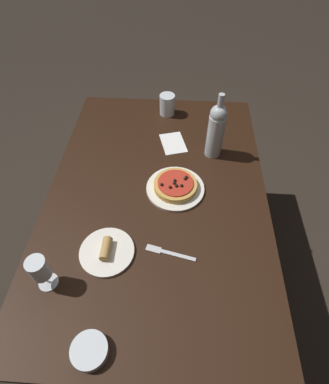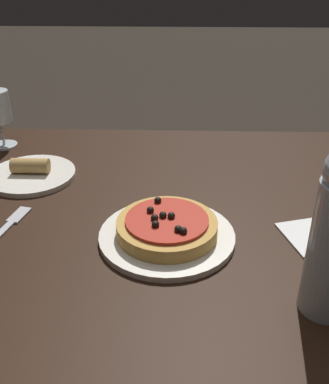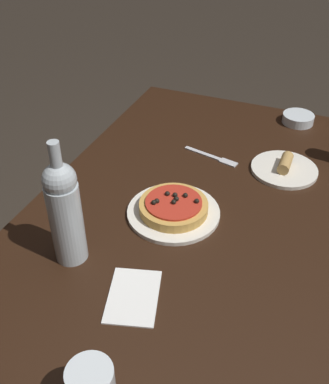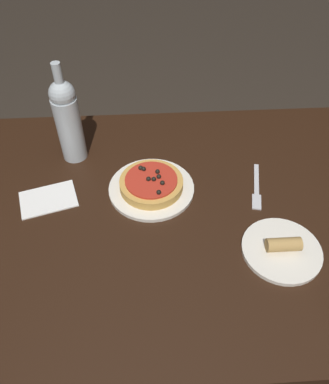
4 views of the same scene
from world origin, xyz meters
TOP-DOWN VIEW (x-y plane):
  - dining_table at (0.00, 0.00)m, footprint 1.45×0.96m
  - dinner_plate at (0.03, -0.08)m, footprint 0.26×0.26m
  - pizza at (0.03, -0.08)m, footprint 0.19×0.19m
  - fork at (-0.28, -0.06)m, footprint 0.06×0.19m
  - side_plate at (-0.30, 0.16)m, footprint 0.21×0.21m
  - paper_napkin at (0.34, -0.06)m, footprint 0.18×0.15m

SIDE VIEW (x-z plane):
  - dining_table at x=0.00m, z-range 0.29..1.02m
  - paper_napkin at x=0.34m, z-range 0.74..0.74m
  - fork at x=-0.28m, z-range 0.74..0.74m
  - dinner_plate at x=0.03m, z-range 0.74..0.75m
  - side_plate at x=-0.30m, z-range 0.72..0.77m
  - pizza at x=0.03m, z-range 0.74..0.79m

